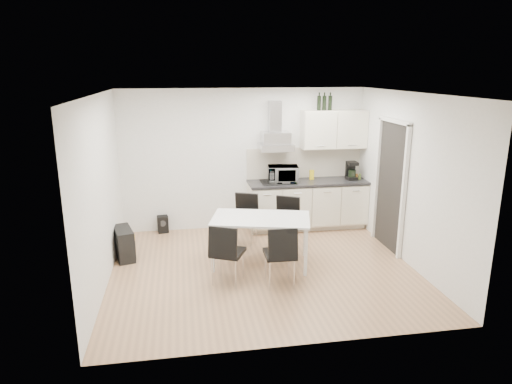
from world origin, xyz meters
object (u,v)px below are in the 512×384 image
at_px(kitchenette, 309,185).
at_px(floor_speaker, 163,224).
at_px(chair_far_right, 285,225).
at_px(chair_near_right, 280,255).
at_px(chair_far_left, 244,221).
at_px(chair_near_left, 228,253).
at_px(dining_table, 261,222).
at_px(guitar_amp, 124,243).

height_order(kitchenette, floor_speaker, kitchenette).
height_order(chair_far_right, floor_speaker, chair_far_right).
relative_size(kitchenette, chair_near_right, 2.86).
xyz_separation_m(chair_far_left, chair_far_right, (0.64, -0.31, 0.00)).
bearing_deg(chair_near_left, chair_far_right, 69.70).
distance_m(dining_table, floor_speaker, 2.34).
distance_m(chair_near_left, chair_near_right, 0.73).
distance_m(chair_far_left, guitar_amp, 1.98).
bearing_deg(chair_far_left, kitchenette, -127.96).
bearing_deg(chair_far_right, chair_near_right, 100.75).
bearing_deg(chair_near_right, chair_far_left, 101.90).
bearing_deg(kitchenette, chair_near_left, -130.25).
height_order(chair_far_left, floor_speaker, chair_far_left).
distance_m(dining_table, chair_far_right, 0.73).
distance_m(chair_far_left, chair_near_left, 1.41).
distance_m(kitchenette, chair_far_left, 1.57).
height_order(chair_near_left, floor_speaker, chair_near_left).
distance_m(kitchenette, chair_near_right, 2.52).
height_order(kitchenette, chair_far_left, kitchenette).
xyz_separation_m(dining_table, chair_near_right, (0.14, -0.73, -0.23)).
relative_size(kitchenette, chair_far_right, 2.86).
height_order(chair_far_left, chair_far_right, same).
distance_m(dining_table, guitar_amp, 2.22).
bearing_deg(floor_speaker, chair_near_right, -63.73).
bearing_deg(chair_near_right, chair_far_right, 74.99).
bearing_deg(chair_far_right, kitchenette, -96.87).
xyz_separation_m(chair_far_left, chair_near_left, (-0.42, -1.35, 0.00)).
distance_m(dining_table, chair_near_right, 0.78).
relative_size(kitchenette, dining_table, 1.55).
bearing_deg(dining_table, chair_far_right, 59.20).
xyz_separation_m(kitchenette, chair_near_left, (-1.76, -2.08, -0.39)).
distance_m(dining_table, chair_far_left, 0.84).
height_order(kitchenette, dining_table, kitchenette).
bearing_deg(guitar_amp, kitchenette, 0.57).
bearing_deg(floor_speaker, guitar_amp, -125.45).
xyz_separation_m(chair_far_right, chair_near_right, (-0.36, -1.22, 0.00)).
relative_size(dining_table, chair_near_left, 1.85).
distance_m(chair_far_right, chair_near_left, 1.49).
bearing_deg(kitchenette, guitar_amp, -163.93).
bearing_deg(floor_speaker, dining_table, -56.04).
height_order(chair_far_left, chair_near_left, same).
bearing_deg(kitchenette, floor_speaker, 176.53).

